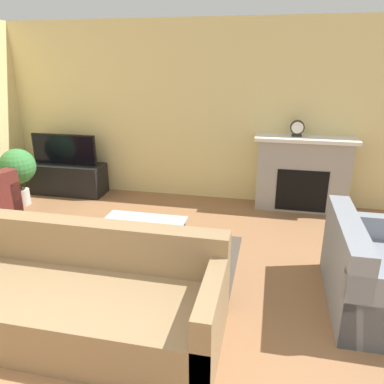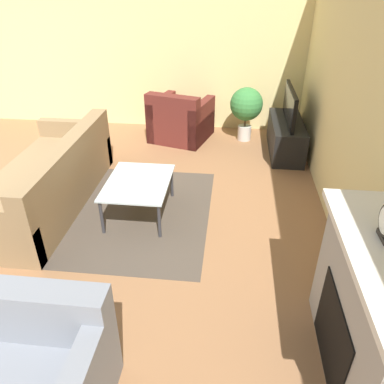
{
  "view_description": "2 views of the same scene",
  "coord_description": "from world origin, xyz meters",
  "px_view_note": "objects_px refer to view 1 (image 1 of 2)",
  "views": [
    {
      "loc": [
        1.26,
        -1.15,
        2.15
      ],
      "look_at": [
        0.39,
        2.85,
        0.68
      ],
      "focal_mm": 35.0,
      "sensor_mm": 36.0,
      "label": 1
    },
    {
      "loc": [
        3.5,
        3.37,
        2.5
      ],
      "look_at": [
        0.58,
        3.05,
        0.73
      ],
      "focal_mm": 35.0,
      "sensor_mm": 36.0,
      "label": 2
    }
  ],
  "objects_px": {
    "coffee_table": "(140,229)",
    "mantel_clock": "(297,128)",
    "couch_sectional": "(81,298)",
    "couch_loveseat": "(380,278)",
    "potted_plant": "(18,169)",
    "tv": "(64,149)"
  },
  "relations": [
    {
      "from": "coffee_table",
      "to": "mantel_clock",
      "type": "height_order",
      "value": "mantel_clock"
    },
    {
      "from": "coffee_table",
      "to": "couch_sectional",
      "type": "bearing_deg",
      "value": -94.99
    },
    {
      "from": "coffee_table",
      "to": "couch_loveseat",
      "type": "bearing_deg",
      "value": -7.65
    },
    {
      "from": "couch_sectional",
      "to": "couch_loveseat",
      "type": "bearing_deg",
      "value": 18.6
    },
    {
      "from": "couch_loveseat",
      "to": "potted_plant",
      "type": "distance_m",
      "value": 5.01
    },
    {
      "from": "tv",
      "to": "couch_sectional",
      "type": "distance_m",
      "value": 3.57
    },
    {
      "from": "mantel_clock",
      "to": "couch_loveseat",
      "type": "bearing_deg",
      "value": -72.96
    },
    {
      "from": "couch_sectional",
      "to": "couch_loveseat",
      "type": "distance_m",
      "value": 2.63
    },
    {
      "from": "couch_sectional",
      "to": "coffee_table",
      "type": "distance_m",
      "value": 1.17
    },
    {
      "from": "couch_loveseat",
      "to": "coffee_table",
      "type": "relative_size",
      "value": 1.39
    },
    {
      "from": "couch_loveseat",
      "to": "coffee_table",
      "type": "bearing_deg",
      "value": 82.35
    },
    {
      "from": "couch_sectional",
      "to": "mantel_clock",
      "type": "xyz_separation_m",
      "value": [
        1.79,
        3.13,
        0.93
      ]
    },
    {
      "from": "couch_sectional",
      "to": "potted_plant",
      "type": "distance_m",
      "value": 3.31
    },
    {
      "from": "tv",
      "to": "potted_plant",
      "type": "xyz_separation_m",
      "value": [
        -0.42,
        -0.62,
        -0.17
      ]
    },
    {
      "from": "couch_loveseat",
      "to": "coffee_table",
      "type": "xyz_separation_m",
      "value": [
        -2.39,
        0.32,
        0.1
      ]
    },
    {
      "from": "potted_plant",
      "to": "mantel_clock",
      "type": "bearing_deg",
      "value": 10.31
    },
    {
      "from": "couch_loveseat",
      "to": "couch_sectional",
      "type": "bearing_deg",
      "value": 108.6
    },
    {
      "from": "mantel_clock",
      "to": "tv",
      "type": "bearing_deg",
      "value": -178.19
    },
    {
      "from": "coffee_table",
      "to": "potted_plant",
      "type": "height_order",
      "value": "potted_plant"
    },
    {
      "from": "potted_plant",
      "to": "mantel_clock",
      "type": "xyz_separation_m",
      "value": [
        4.06,
        0.74,
        0.64
      ]
    },
    {
      "from": "coffee_table",
      "to": "mantel_clock",
      "type": "xyz_separation_m",
      "value": [
        1.69,
        1.97,
        0.83
      ]
    },
    {
      "from": "couch_sectional",
      "to": "potted_plant",
      "type": "bearing_deg",
      "value": 133.47
    }
  ]
}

